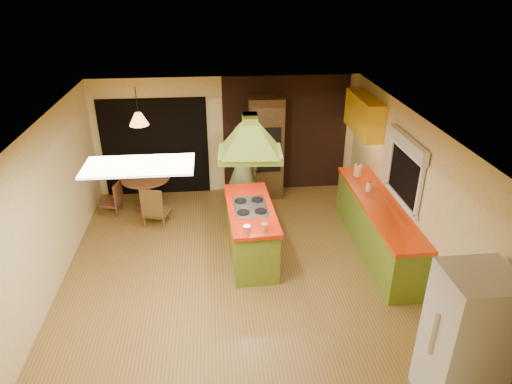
{
  "coord_description": "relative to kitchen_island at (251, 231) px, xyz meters",
  "views": [
    {
      "loc": [
        -0.26,
        -5.92,
        4.44
      ],
      "look_at": [
        0.38,
        0.72,
        1.15
      ],
      "focal_mm": 32.0,
      "sensor_mm": 36.0,
      "label": 1
    }
  ],
  "objects": [
    {
      "name": "ground",
      "position": [
        -0.28,
        -0.62,
        -0.47
      ],
      "size": [
        6.5,
        6.5,
        0.0
      ],
      "primitive_type": "plane",
      "color": "olive",
      "rests_on": "ground"
    },
    {
      "name": "room_walls",
      "position": [
        -0.28,
        -0.62,
        0.78
      ],
      "size": [
        5.5,
        6.5,
        6.5
      ],
      "color": "beige",
      "rests_on": "ground"
    },
    {
      "name": "ceiling_plane",
      "position": [
        -0.28,
        -0.62,
        2.03
      ],
      "size": [
        6.5,
        6.5,
        0.0
      ],
      "primitive_type": "plane",
      "rotation": [
        3.14,
        0.0,
        0.0
      ],
      "color": "silver",
      "rests_on": "room_walls"
    },
    {
      "name": "brick_panel",
      "position": [
        0.97,
        2.61,
        0.78
      ],
      "size": [
        2.64,
        0.03,
        2.5
      ],
      "primitive_type": "cube",
      "color": "#381E14",
      "rests_on": "ground"
    },
    {
      "name": "nook_opening",
      "position": [
        -1.78,
        2.61,
        0.58
      ],
      "size": [
        2.2,
        0.03,
        2.1
      ],
      "primitive_type": "cube",
      "color": "black",
      "rests_on": "ground"
    },
    {
      "name": "right_counter",
      "position": [
        2.17,
        -0.02,
        -0.01
      ],
      "size": [
        0.62,
        3.05,
        0.92
      ],
      "color": "olive",
      "rests_on": "ground"
    },
    {
      "name": "upper_cabinets",
      "position": [
        2.29,
        1.58,
        1.48
      ],
      "size": [
        0.34,
        1.4,
        0.7
      ],
      "primitive_type": "cube",
      "color": "yellow",
      "rests_on": "room_walls"
    },
    {
      "name": "window_right",
      "position": [
        2.42,
        -0.22,
        1.3
      ],
      "size": [
        0.12,
        1.35,
        1.06
      ],
      "color": "black",
      "rests_on": "room_walls"
    },
    {
      "name": "fluor_panel",
      "position": [
        -1.38,
        -1.82,
        2.02
      ],
      "size": [
        1.2,
        0.6,
        0.03
      ],
      "primitive_type": "cube",
      "color": "white",
      "rests_on": "ceiling_plane"
    },
    {
      "name": "kitchen_island",
      "position": [
        0.0,
        0.0,
        0.0
      ],
      "size": [
        0.82,
        1.88,
        0.94
      ],
      "rotation": [
        0.0,
        0.0,
        0.04
      ],
      "color": "olive",
      "rests_on": "ground"
    },
    {
      "name": "range_hood",
      "position": [
        0.0,
        0.0,
        1.78
      ],
      "size": [
        1.02,
        0.76,
        0.79
      ],
      "rotation": [
        0.0,
        0.0,
        -0.07
      ],
      "color": "olive",
      "rests_on": "ceiling_plane"
    },
    {
      "name": "man",
      "position": [
        -0.05,
        1.28,
        0.51
      ],
      "size": [
        0.82,
        0.67,
        1.96
      ],
      "primitive_type": "imported",
      "rotation": [
        0.0,
        0.0,
        3.46
      ],
      "color": "#4C522B",
      "rests_on": "ground"
    },
    {
      "name": "refrigerator",
      "position": [
        2.02,
        -3.14,
        0.41
      ],
      "size": [
        0.72,
        0.68,
        1.75
      ],
      "primitive_type": "cube",
      "rotation": [
        0.0,
        0.0,
        0.0
      ],
      "color": "silver",
      "rests_on": "ground"
    },
    {
      "name": "wall_oven",
      "position": [
        0.52,
        2.32,
        0.61
      ],
      "size": [
        0.73,
        0.62,
        2.15
      ],
      "rotation": [
        0.0,
        0.0,
        -0.04
      ],
      "color": "#4D3518",
      "rests_on": "ground"
    },
    {
      "name": "dining_table",
      "position": [
        -1.93,
        1.87,
        0.03
      ],
      "size": [
        0.95,
        0.95,
        0.72
      ],
      "rotation": [
        0.0,
        0.0,
        -0.4
      ],
      "color": "brown",
      "rests_on": "ground"
    },
    {
      "name": "chair_left",
      "position": [
        -2.63,
        1.77,
        -0.14
      ],
      "size": [
        0.44,
        0.44,
        0.66
      ],
      "primitive_type": null,
      "rotation": [
        0.0,
        0.0,
        -1.82
      ],
      "color": "brown",
      "rests_on": "ground"
    },
    {
      "name": "chair_near",
      "position": [
        -1.68,
        1.22,
        -0.06
      ],
      "size": [
        0.56,
        0.56,
        0.82
      ],
      "primitive_type": null,
      "rotation": [
        0.0,
        0.0,
        2.85
      ],
      "color": "brown",
      "rests_on": "ground"
    },
    {
      "name": "pendant_lamp",
      "position": [
        -1.93,
        1.87,
        1.43
      ],
      "size": [
        0.47,
        0.47,
        0.23
      ],
      "primitive_type": "cone",
      "rotation": [
        0.0,
        0.0,
        0.38
      ],
      "color": "#FF9E3F",
      "rests_on": "ceiling_plane"
    },
    {
      "name": "canister_large",
      "position": [
        2.12,
        1.09,
        0.55
      ],
      "size": [
        0.15,
        0.15,
        0.2
      ],
      "primitive_type": "cylinder",
      "rotation": [
        0.0,
        0.0,
        -0.15
      ],
      "color": "#FFE9CD",
      "rests_on": "right_counter"
    },
    {
      "name": "canister_medium",
      "position": [
        2.12,
        1.08,
        0.55
      ],
      "size": [
        0.16,
        0.16,
        0.21
      ],
      "primitive_type": "cylinder",
      "rotation": [
        0.0,
        0.0,
        -0.09
      ],
      "color": "#FCF3CB",
      "rests_on": "right_counter"
    },
    {
      "name": "canister_small",
      "position": [
        2.12,
        0.42,
        0.52
      ],
      "size": [
        0.14,
        0.14,
        0.15
      ],
      "primitive_type": "cylinder",
      "rotation": [
        0.0,
        0.0,
        -0.34
      ],
      "color": "#FCECCB",
      "rests_on": "right_counter"
    }
  ]
}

